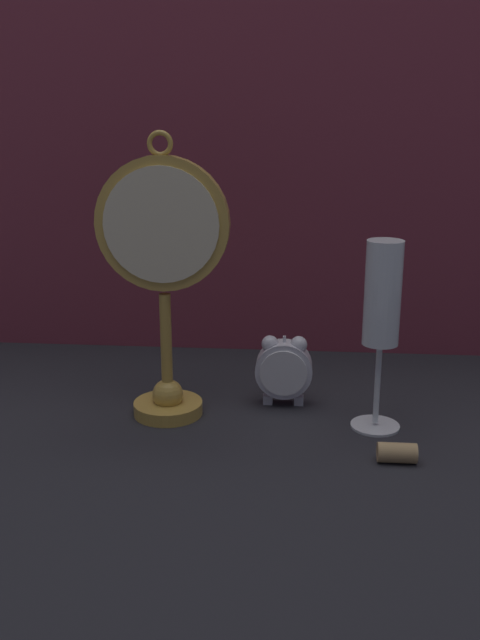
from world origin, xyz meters
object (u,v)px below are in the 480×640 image
Objects in this scene: wine_cork at (397,453)px; alarm_clock_twin_bell at (284,367)px; champagne_flute at (382,308)px; pocket_watch_on_stand at (164,274)px.

alarm_clock_twin_bell is at bearing 130.68° from wine_cork.
wine_cork is at bearing -49.32° from alarm_clock_twin_bell.
champagne_flute is at bearing -27.89° from alarm_clock_twin_bell.
champagne_flute is at bearing -3.63° from pocket_watch_on_stand.
alarm_clock_twin_bell is 0.16m from champagne_flute.
pocket_watch_on_stand is 0.33m from wine_cork.
pocket_watch_on_stand is 0.20m from alarm_clock_twin_bell.
wine_cork is (0.13, -0.15, -0.04)m from alarm_clock_twin_bell.
champagne_flute reaches higher than alarm_clock_twin_bell.
pocket_watch_on_stand is at bearing 158.86° from wine_cork.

